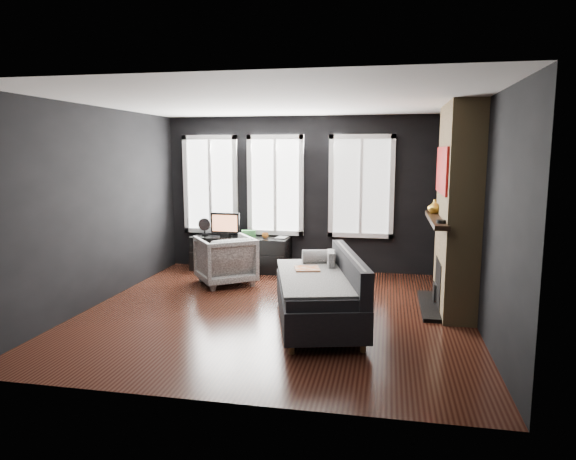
% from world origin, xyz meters
% --- Properties ---
extents(floor, '(5.00, 5.00, 0.00)m').
position_xyz_m(floor, '(0.00, 0.00, 0.00)').
color(floor, black).
rests_on(floor, ground).
extents(ceiling, '(5.00, 5.00, 0.00)m').
position_xyz_m(ceiling, '(0.00, 0.00, 2.70)').
color(ceiling, white).
rests_on(ceiling, ground).
extents(wall_back, '(5.00, 0.02, 2.70)m').
position_xyz_m(wall_back, '(0.00, 2.50, 1.35)').
color(wall_back, black).
rests_on(wall_back, ground).
extents(wall_left, '(0.02, 5.00, 2.70)m').
position_xyz_m(wall_left, '(-2.50, 0.00, 1.35)').
color(wall_left, black).
rests_on(wall_left, ground).
extents(wall_right, '(0.02, 5.00, 2.70)m').
position_xyz_m(wall_right, '(2.50, 0.00, 1.35)').
color(wall_right, black).
rests_on(wall_right, ground).
extents(windows, '(4.00, 0.16, 1.76)m').
position_xyz_m(windows, '(-0.45, 2.46, 2.38)').
color(windows, white).
rests_on(windows, wall_back).
extents(fireplace, '(0.70, 1.62, 2.70)m').
position_xyz_m(fireplace, '(2.30, 0.60, 1.35)').
color(fireplace, '#93724C').
rests_on(fireplace, floor).
extents(sofa, '(1.50, 2.23, 0.88)m').
position_xyz_m(sofa, '(0.60, -0.36, 0.44)').
color(sofa, '#232325').
rests_on(sofa, floor).
extents(stripe_pillow, '(0.14, 0.35, 0.34)m').
position_xyz_m(stripe_pillow, '(0.69, 0.17, 0.63)').
color(stripe_pillow, gray).
rests_on(stripe_pillow, sofa).
extents(armchair, '(1.12, 1.11, 0.85)m').
position_xyz_m(armchair, '(-1.10, 1.28, 0.42)').
color(armchair, white).
rests_on(armchair, floor).
extents(media_console, '(1.77, 0.61, 0.60)m').
position_xyz_m(media_console, '(-1.13, 2.24, 0.30)').
color(media_console, black).
rests_on(media_console, floor).
extents(monitor, '(0.54, 0.14, 0.48)m').
position_xyz_m(monitor, '(-1.41, 2.22, 0.84)').
color(monitor, black).
rests_on(monitor, media_console).
extents(desk_fan, '(0.25, 0.25, 0.32)m').
position_xyz_m(desk_fan, '(-1.82, 2.29, 0.76)').
color(desk_fan, gray).
rests_on(desk_fan, media_console).
extents(mug, '(0.13, 0.12, 0.11)m').
position_xyz_m(mug, '(-0.68, 2.20, 0.66)').
color(mug, orange).
rests_on(mug, media_console).
extents(book, '(0.18, 0.05, 0.25)m').
position_xyz_m(book, '(-0.48, 2.26, 0.72)').
color(book, '#A08F7D').
rests_on(book, media_console).
extents(storage_box, '(0.28, 0.21, 0.13)m').
position_xyz_m(storage_box, '(-0.96, 2.16, 0.67)').
color(storage_box, '#337537').
rests_on(storage_box, media_console).
extents(mantel_vase, '(0.24, 0.25, 0.19)m').
position_xyz_m(mantel_vase, '(2.05, 1.05, 1.32)').
color(mantel_vase, gold).
rests_on(mantel_vase, fireplace).
extents(mantel_clock, '(0.13, 0.13, 0.04)m').
position_xyz_m(mantel_clock, '(2.05, 0.05, 1.25)').
color(mantel_clock, black).
rests_on(mantel_clock, fireplace).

